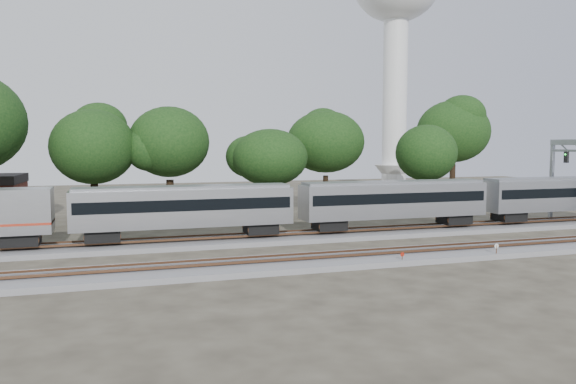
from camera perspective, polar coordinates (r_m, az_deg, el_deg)
name	(u,v)px	position (r m, az deg, el deg)	size (l,w,h in m)	color
ground	(326,252)	(43.61, 3.87, -6.10)	(160.00, 160.00, 0.00)	#383328
track_far	(301,237)	(49.11, 1.30, -4.59)	(160.00, 5.00, 0.73)	slate
track_near	(347,260)	(39.95, 5.99, -6.84)	(160.00, 5.00, 0.73)	slate
train	(396,199)	(52.41, 10.89, -0.72)	(91.92, 3.17, 4.67)	#ADAFB4
switch_stand_red	(402,257)	(39.51, 11.53, -6.50)	(0.29, 0.05, 0.90)	#512D19
switch_stand_white	(496,249)	(43.47, 20.42, -5.47)	(0.36, 0.07, 1.13)	#512D19
switch_lever	(419,261)	(40.43, 13.15, -6.88)	(0.50, 0.30, 0.30)	#512D19
water_tower	(396,11)	(107.66, 10.95, 17.60)	(15.63, 15.63, 43.28)	silver
tree_2	(93,147)	(58.72, -19.19, 4.33)	(8.14, 8.14, 11.47)	black
tree_3	(169,142)	(59.44, -11.98, 4.97)	(8.63, 8.63, 12.17)	black
tree_4	(270,158)	(59.46, -1.83, 3.50)	(6.98, 6.98, 9.84)	black
tree_5	(326,142)	(65.77, 3.86, 5.09)	(8.66, 8.66, 12.21)	black
tree_6	(426,153)	(66.09, 13.87, 3.85)	(7.38, 7.38, 10.40)	black
tree_7	(454,132)	(82.41, 16.47, 5.91)	(10.17, 10.17, 14.34)	black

